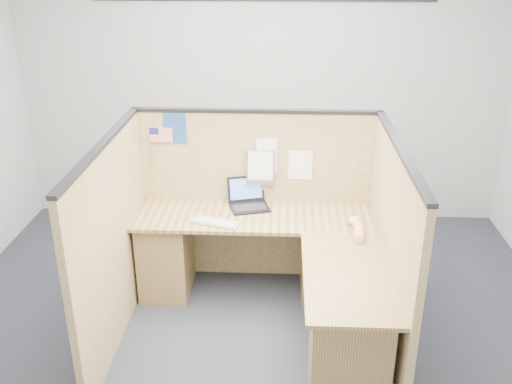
# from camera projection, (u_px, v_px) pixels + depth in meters

# --- Properties ---
(floor) EXTENTS (5.00, 5.00, 0.00)m
(floor) POSITION_uv_depth(u_px,v_px,m) (250.00, 341.00, 4.31)
(floor) COLOR #1F202C
(floor) RESTS_ON ground
(wall_back) EXTENTS (5.00, 0.00, 5.00)m
(wall_back) POSITION_uv_depth(u_px,v_px,m) (262.00, 89.00, 5.82)
(wall_back) COLOR #AEB2B4
(wall_back) RESTS_ON floor
(cubicle_partitions) EXTENTS (2.06, 1.83, 1.53)m
(cubicle_partitions) POSITION_uv_depth(u_px,v_px,m) (253.00, 225.00, 4.40)
(cubicle_partitions) COLOR brown
(cubicle_partitions) RESTS_ON floor
(l_desk) EXTENTS (1.95, 1.75, 0.73)m
(l_desk) POSITION_uv_depth(u_px,v_px,m) (275.00, 277.00, 4.41)
(l_desk) COLOR brown
(l_desk) RESTS_ON floor
(laptop) EXTENTS (0.37, 0.38, 0.23)m
(laptop) POSITION_uv_depth(u_px,v_px,m) (250.00, 199.00, 4.79)
(laptop) COLOR black
(laptop) RESTS_ON l_desk
(keyboard) EXTENTS (0.41, 0.24, 0.03)m
(keyboard) POSITION_uv_depth(u_px,v_px,m) (215.00, 222.00, 4.49)
(keyboard) COLOR gray
(keyboard) RESTS_ON l_desk
(mouse) EXTENTS (0.11, 0.07, 0.04)m
(mouse) POSITION_uv_depth(u_px,v_px,m) (354.00, 223.00, 4.47)
(mouse) COLOR #B9B9BD
(mouse) RESTS_ON l_desk
(hand_forearm) EXTENTS (0.11, 0.37, 0.08)m
(hand_forearm) POSITION_uv_depth(u_px,v_px,m) (358.00, 229.00, 4.34)
(hand_forearm) COLOR #E09B7B
(hand_forearm) RESTS_ON l_desk
(blue_poster) EXTENTS (0.19, 0.01, 0.25)m
(blue_poster) POSITION_uv_depth(u_px,v_px,m) (175.00, 128.00, 4.69)
(blue_poster) COLOR navy
(blue_poster) RESTS_ON cubicle_partitions
(american_flag) EXTENTS (0.19, 0.01, 0.33)m
(american_flag) POSITION_uv_depth(u_px,v_px,m) (159.00, 136.00, 4.71)
(american_flag) COLOR olive
(american_flag) RESTS_ON cubicle_partitions
(file_holder) EXTENTS (0.23, 0.05, 0.30)m
(file_holder) POSITION_uv_depth(u_px,v_px,m) (260.00, 167.00, 4.75)
(file_holder) COLOR slate
(file_holder) RESTS_ON cubicle_partitions
(paper_left) EXTENTS (0.20, 0.01, 0.25)m
(paper_left) POSITION_uv_depth(u_px,v_px,m) (300.00, 165.00, 4.76)
(paper_left) COLOR white
(paper_left) RESTS_ON cubicle_partitions
(paper_right) EXTENTS (0.24, 0.04, 0.31)m
(paper_right) POSITION_uv_depth(u_px,v_px,m) (271.00, 156.00, 4.74)
(paper_right) COLOR white
(paper_right) RESTS_ON cubicle_partitions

